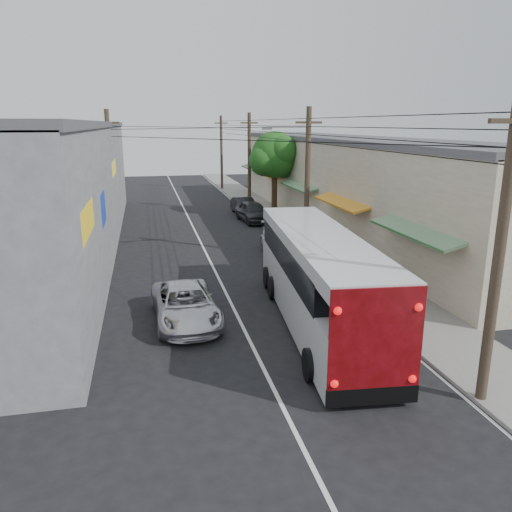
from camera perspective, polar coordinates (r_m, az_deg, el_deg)
The scene contains 13 objects.
ground at distance 14.52m, azimuth 1.83°, elevation -14.58°, with size 120.00×120.00×0.00m, color black.
sidewalk at distance 34.39m, azimuth 4.11°, elevation 2.97°, with size 3.00×80.00×0.12m, color slate.
building_right at distance 37.26m, azimuth 10.02°, elevation 8.52°, with size 7.09×40.00×6.25m.
building_left at distance 30.89m, azimuth -22.54°, elevation 7.28°, with size 7.20×36.00×7.25m.
utility_poles at distance 33.30m, azimuth -1.58°, elevation 9.70°, with size 11.80×45.28×8.00m.
street_tree at distance 39.63m, azimuth 2.24°, elevation 11.31°, with size 4.40×4.00×6.60m.
coach_bus at distance 18.19m, azimuth 7.07°, elevation -2.45°, with size 3.60×11.94×3.39m.
jeepney at distance 18.68m, azimuth -8.07°, elevation -5.51°, with size 2.25×4.88×1.36m, color silver.
parked_suv at distance 27.47m, azimuth 3.32°, elevation 1.54°, with size 2.28×5.60×1.62m, color #A6A6AE.
parked_car_mid at distance 37.43m, azimuth -0.34°, elevation 5.09°, with size 1.82×4.52×1.54m, color #292A2E.
parked_car_far at distance 40.74m, azimuth -1.36°, elevation 5.75°, with size 1.43×4.10×1.35m, color #222227.
pedestrian_near at distance 26.15m, azimuth 10.04°, elevation 1.20°, with size 0.68×0.45×1.87m, color pink.
pedestrian_far at distance 26.77m, azimuth 6.53°, elevation 1.46°, with size 0.82×0.64×1.69m, color #8497C1.
Camera 1 is at (-3.18, -12.24, 7.14)m, focal length 35.00 mm.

